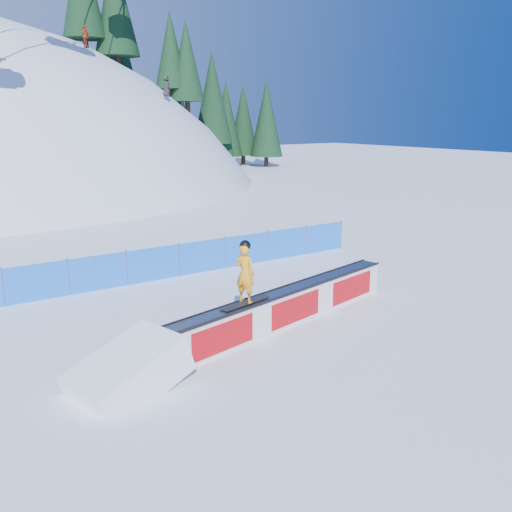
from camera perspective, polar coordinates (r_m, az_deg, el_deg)
ground at (r=15.99m, az=-9.85°, el=-7.31°), size 160.00×160.00×0.00m
treeline at (r=61.16m, az=-5.92°, el=17.47°), size 23.27×11.77×19.82m
safety_fence at (r=19.79m, az=-15.47°, el=-1.63°), size 22.05×0.05×1.30m
rail_box at (r=16.10m, az=3.25°, el=-5.05°), size 8.52×2.42×1.03m
snow_ramp at (r=12.93m, az=-12.58°, el=-12.73°), size 2.77×2.06×1.56m
snowboarder at (r=14.46m, az=-1.09°, el=-1.67°), size 1.61×0.66×1.66m
distant_skiers at (r=45.16m, az=-22.75°, el=19.50°), size 19.95×11.07×7.59m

